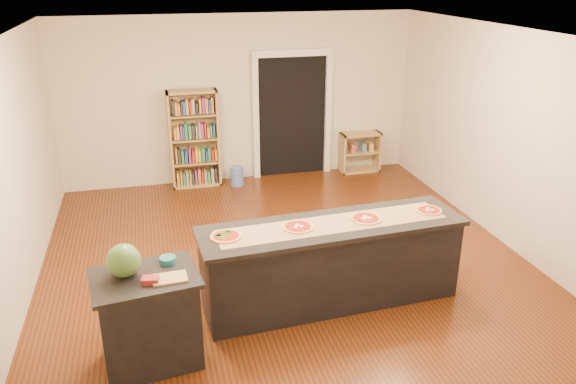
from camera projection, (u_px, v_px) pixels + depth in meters
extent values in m
cube|color=beige|center=(292.00, 166.00, 6.33)|extent=(6.00, 7.00, 2.80)
cube|color=#51260D|center=(292.00, 274.00, 6.85)|extent=(6.00, 7.00, 0.01)
cube|color=white|center=(293.00, 38.00, 5.81)|extent=(6.00, 7.00, 0.01)
cube|color=black|center=(292.00, 117.00, 9.80)|extent=(1.20, 0.02, 2.10)
cube|color=silver|center=(256.00, 120.00, 9.61)|extent=(0.10, 0.08, 2.10)
cube|color=silver|center=(328.00, 115.00, 9.91)|extent=(0.10, 0.08, 2.10)
cube|color=silver|center=(293.00, 53.00, 9.35)|extent=(1.40, 0.08, 0.12)
cube|color=black|center=(331.00, 265.00, 6.14)|extent=(2.79, 0.70, 0.90)
cube|color=black|center=(333.00, 226.00, 5.97)|extent=(2.87, 0.78, 0.05)
cube|color=black|center=(149.00, 322.00, 5.17)|extent=(0.86, 0.60, 0.89)
cube|color=black|center=(145.00, 278.00, 5.00)|extent=(0.94, 0.69, 0.04)
cube|color=tan|center=(194.00, 139.00, 9.33)|extent=(0.82, 0.29, 1.64)
cube|color=tan|center=(360.00, 152.00, 10.17)|extent=(0.72, 0.31, 0.72)
cylinder|color=#506FB4|center=(237.00, 176.00, 9.57)|extent=(0.22, 0.22, 0.33)
cube|color=#9D7851|center=(333.00, 224.00, 5.95)|extent=(2.52, 0.60, 0.00)
sphere|color=#144214|center=(124.00, 261.00, 4.95)|extent=(0.30, 0.30, 0.30)
cube|color=tan|center=(170.00, 278.00, 4.94)|extent=(0.31, 0.21, 0.02)
cube|color=maroon|center=(150.00, 280.00, 4.88)|extent=(0.16, 0.13, 0.05)
cylinder|color=#195966|center=(168.00, 260.00, 5.21)|extent=(0.15, 0.15, 0.06)
cylinder|color=tan|center=(226.00, 236.00, 5.66)|extent=(0.31, 0.31, 0.02)
cylinder|color=#A5190C|center=(226.00, 235.00, 5.65)|extent=(0.25, 0.25, 0.00)
cylinder|color=tan|center=(298.00, 227.00, 5.86)|extent=(0.31, 0.31, 0.02)
cylinder|color=#A5190C|center=(298.00, 226.00, 5.86)|extent=(0.26, 0.26, 0.00)
cylinder|color=tan|center=(366.00, 218.00, 6.06)|extent=(0.32, 0.32, 0.02)
cylinder|color=#A5190C|center=(366.00, 218.00, 6.05)|extent=(0.26, 0.26, 0.00)
cylinder|color=tan|center=(429.00, 210.00, 6.26)|extent=(0.28, 0.28, 0.02)
cylinder|color=#A5190C|center=(429.00, 210.00, 6.25)|extent=(0.23, 0.23, 0.00)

